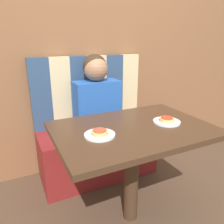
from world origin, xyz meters
name	(u,v)px	position (x,y,z in m)	size (l,w,h in m)	color
ground_plane	(130,216)	(0.00, 0.00, 0.00)	(12.00, 12.00, 0.00)	#4C3828
wall_back	(84,33)	(0.00, 0.90, 1.30)	(7.00, 0.05, 2.60)	brown
booth_seat	(98,152)	(0.00, 0.61, 0.23)	(1.05, 0.45, 0.47)	maroon
booth_backrest	(89,91)	(0.00, 0.81, 0.79)	(1.05, 0.06, 0.64)	navy
dining_table	(133,141)	(0.00, 0.00, 0.62)	(0.99, 0.69, 0.71)	#422B1C
person	(96,94)	(0.00, 0.62, 0.80)	(0.39, 0.23, 0.66)	#2356B2
plate_left	(100,135)	(-0.24, -0.03, 0.72)	(0.18, 0.18, 0.01)	white
plate_right	(167,122)	(0.24, -0.03, 0.72)	(0.18, 0.18, 0.01)	white
pizza_left	(100,132)	(-0.24, -0.03, 0.74)	(0.10, 0.10, 0.03)	tan
pizza_right	(167,119)	(0.24, -0.03, 0.74)	(0.10, 0.10, 0.03)	tan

